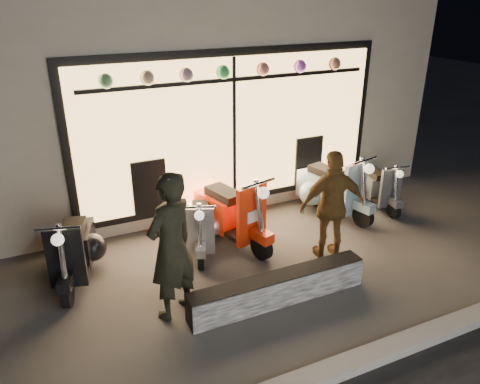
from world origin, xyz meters
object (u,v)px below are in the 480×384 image
object	(u,v)px
scooter_red	(227,211)
woman	(332,206)
man	(171,247)
scooter_silver	(201,224)
graffiti_barrier	(278,289)

from	to	relation	value
scooter_red	woman	distance (m)	1.70
man	woman	distance (m)	2.55
scooter_silver	woman	size ratio (longest dim) A/B	0.77
scooter_red	man	xyz separation A→B (m)	(-1.35, -1.50, 0.48)
scooter_silver	scooter_red	xyz separation A→B (m)	(0.47, 0.07, 0.10)
graffiti_barrier	man	world-z (taller)	man
graffiti_barrier	woman	bearing A→B (deg)	28.40
scooter_red	woman	size ratio (longest dim) A/B	0.98
scooter_silver	scooter_red	distance (m)	0.48
graffiti_barrier	woman	xyz separation A→B (m)	(1.25, 0.68, 0.64)
scooter_red	man	size ratio (longest dim) A/B	0.87
man	woman	xyz separation A→B (m)	(2.52, 0.33, -0.11)
scooter_red	man	bearing A→B (deg)	-146.38
scooter_red	scooter_silver	bearing A→B (deg)	173.78
scooter_silver	scooter_red	world-z (taller)	scooter_red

